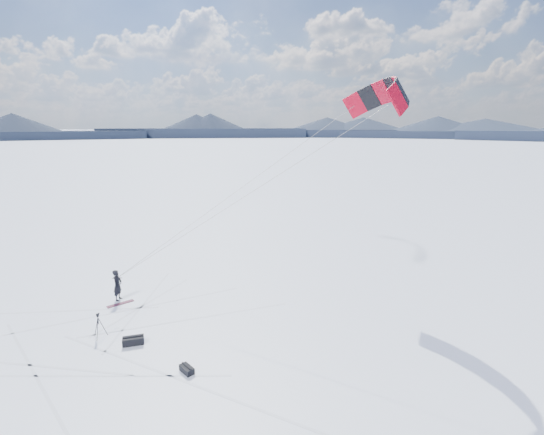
# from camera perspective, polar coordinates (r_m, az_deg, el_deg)

# --- Properties ---
(ground) EXTENTS (1800.00, 1800.00, 0.00)m
(ground) POSITION_cam_1_polar(r_m,az_deg,el_deg) (20.74, -22.56, -15.84)
(ground) COLOR white
(horizon_hills) EXTENTS (704.84, 706.81, 9.36)m
(horizon_hills) POSITION_cam_1_polar(r_m,az_deg,el_deg) (19.20, -23.60, -5.41)
(horizon_hills) COLOR #1E293C
(horizon_hills) RESTS_ON ground
(snow_tracks) EXTENTS (17.62, 14.39, 0.01)m
(snow_tracks) POSITION_cam_1_polar(r_m,az_deg,el_deg) (20.43, -24.96, -16.53)
(snow_tracks) COLOR silver
(snow_tracks) RESTS_ON ground
(snowkiter) EXTENTS (0.45, 0.67, 1.79)m
(snowkiter) POSITION_cam_1_polar(r_m,az_deg,el_deg) (24.61, -21.28, -11.02)
(snowkiter) COLOR black
(snowkiter) RESTS_ON ground
(snowboard) EXTENTS (1.25, 1.20, 0.04)m
(snowboard) POSITION_cam_1_polar(r_m,az_deg,el_deg) (24.01, -21.09, -11.56)
(snowboard) COLOR maroon
(snowboard) RESTS_ON ground
(tripod) EXTENTS (0.63, 0.58, 1.20)m
(tripod) POSITION_cam_1_polar(r_m,az_deg,el_deg) (20.66, -23.84, -13.66)
(tripod) COLOR black
(tripod) RESTS_ON ground
(gear_bag_a) EXTENTS (1.01, 0.72, 0.41)m
(gear_bag_a) POSITION_cam_1_polar(r_m,az_deg,el_deg) (19.78, -19.45, -16.44)
(gear_bag_a) COLOR black
(gear_bag_a) RESTS_ON ground
(gear_bag_b) EXTENTS (0.73, 0.72, 0.31)m
(gear_bag_b) POSITION_cam_1_polar(r_m,az_deg,el_deg) (17.34, -12.23, -20.67)
(gear_bag_b) COLOR black
(gear_bag_b) RESTS_ON ground
(power_kite) EXTENTS (16.18, 6.82, 11.02)m
(power_kite) POSITION_cam_1_polar(r_m,az_deg,el_deg) (23.78, 15.70, 16.52)
(power_kite) COLOR #B4051C
(power_kite) RESTS_ON ground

